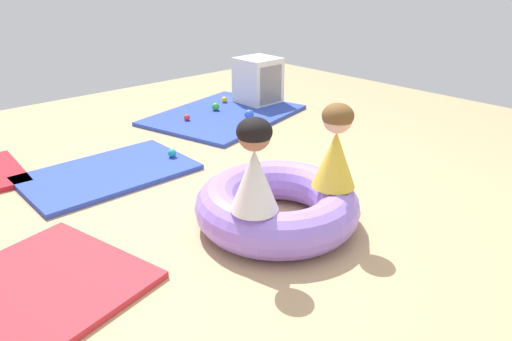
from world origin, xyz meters
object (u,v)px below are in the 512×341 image
at_px(child_in_white, 254,166).
at_px(play_ball_teal, 172,153).
at_px(play_ball_blue, 249,114).
at_px(storage_cube, 259,82).
at_px(child_in_yellow, 336,147).
at_px(play_ball_red, 187,117).
at_px(inflatable_cushion, 277,205).
at_px(play_ball_yellow, 224,100).
at_px(play_ball_green, 216,107).

xyz_separation_m(child_in_white, play_ball_teal, (0.42, 1.51, -0.47)).
bearing_deg(child_in_white, play_ball_blue, 144.32).
distance_m(child_in_white, storage_cube, 3.18).
height_order(child_in_yellow, play_ball_red, child_in_yellow).
xyz_separation_m(play_ball_teal, storage_cube, (1.76, 0.79, 0.20)).
bearing_deg(storage_cube, play_ball_teal, -155.67).
bearing_deg(inflatable_cushion, play_ball_yellow, 57.72).
bearing_deg(inflatable_cushion, play_ball_green, 60.81).
bearing_deg(play_ball_red, play_ball_teal, -131.85).
height_order(child_in_white, play_ball_yellow, child_in_white).
relative_size(play_ball_yellow, play_ball_blue, 0.67).
bearing_deg(play_ball_yellow, play_ball_teal, -143.50).
height_order(inflatable_cushion, play_ball_green, inflatable_cushion).
xyz_separation_m(inflatable_cushion, play_ball_teal, (0.10, 1.37, -0.06)).
bearing_deg(play_ball_green, storage_cube, -7.02).
xyz_separation_m(child_in_white, play_ball_red, (1.12, 2.29, -0.47)).
bearing_deg(inflatable_cushion, storage_cube, 49.40).
relative_size(inflatable_cushion, play_ball_yellow, 15.47).
height_order(inflatable_cushion, play_ball_red, inflatable_cushion).
bearing_deg(play_ball_blue, play_ball_green, 96.88).
distance_m(play_ball_red, storage_cube, 1.08).
height_order(child_in_yellow, storage_cube, child_in_yellow).
xyz_separation_m(play_ball_red, play_ball_teal, (-0.69, -0.78, 0.00)).
height_order(child_in_yellow, play_ball_yellow, child_in_yellow).
bearing_deg(play_ball_red, play_ball_green, 11.51).
bearing_deg(play_ball_yellow, play_ball_green, -145.82).
bearing_deg(play_ball_green, play_ball_teal, -142.95).
relative_size(play_ball_yellow, storage_cube, 0.12).
distance_m(child_in_yellow, play_ball_teal, 1.69).
distance_m(play_ball_blue, storage_cube, 0.72).
bearing_deg(play_ball_blue, play_ball_yellow, 71.96).
xyz_separation_m(play_ball_yellow, play_ball_teal, (-1.44, -1.06, 0.00)).
distance_m(child_in_yellow, play_ball_green, 2.72).
height_order(play_ball_yellow, play_ball_blue, play_ball_blue).
relative_size(play_ball_green, storage_cube, 0.15).
distance_m(inflatable_cushion, storage_cube, 2.86).
height_order(inflatable_cushion, child_in_white, child_in_white).
relative_size(inflatable_cushion, play_ball_green, 12.22).
bearing_deg(play_ball_green, child_in_white, -123.48).
height_order(child_in_white, play_ball_red, child_in_white).
bearing_deg(child_in_yellow, play_ball_yellow, 81.69).
relative_size(child_in_white, storage_cube, 0.97).
relative_size(play_ball_teal, storage_cube, 0.13).
xyz_separation_m(child_in_white, child_in_yellow, (0.58, -0.10, -0.00)).
bearing_deg(play_ball_teal, storage_cube, 24.33).
height_order(inflatable_cushion, play_ball_blue, inflatable_cushion).
xyz_separation_m(play_ball_red, storage_cube, (1.06, 0.02, 0.21)).
xyz_separation_m(inflatable_cushion, storage_cube, (1.86, 2.17, 0.14)).
xyz_separation_m(play_ball_yellow, play_ball_blue, (-0.23, -0.70, 0.02)).
bearing_deg(child_in_white, play_ball_teal, 169.67).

